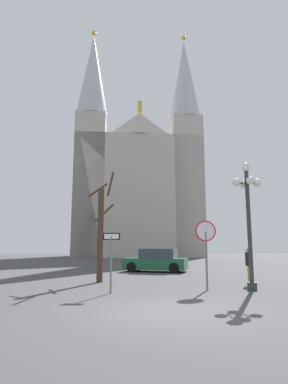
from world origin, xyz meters
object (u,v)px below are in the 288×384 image
Objects in this scene: street_lamp at (248,208)px; pedestrian_walking at (249,262)px; cathedral at (138,182)px; parked_car_near_green at (156,261)px; stop_sign at (206,241)px; one_way_arrow_sign at (111,254)px; bare_tree at (101,231)px.

street_lamp reaches higher than pedestrian_walking.
cathedral reaches higher than parked_car_near_green.
stop_sign reaches higher than one_way_arrow_sign.
pedestrian_walking is at bearing -7.90° from bare_tree.
one_way_arrow_sign is at bearing -168.36° from stop_sign.
bare_tree is 1.19× the size of parked_car_near_green.
cathedral is 6.82× the size of bare_tree.
cathedral is 38.14m from street_lamp.
stop_sign is at bearing -32.38° from bare_tree.
parked_car_near_green is at bearing -87.15° from cathedral.
pedestrian_walking reaches higher than parked_car_near_green.
parked_car_near_green is (2.94, 5.98, -1.70)m from bare_tree.
one_way_arrow_sign reaches higher than parked_car_near_green.
bare_tree is at bearing 102.99° from one_way_arrow_sign.
cathedral reaches higher than pedestrian_walking.
street_lamp is 1.15× the size of parked_car_near_green.
parked_car_near_green is (2.12, 9.53, -0.68)m from one_way_arrow_sign.
one_way_arrow_sign is 0.41× the size of bare_tree.
stop_sign is at bearing 179.40° from street_lamp.
bare_tree reaches higher than parked_car_near_green.
bare_tree is 3.22× the size of pedestrian_walking.
bare_tree is (-1.54, -34.11, -9.08)m from cathedral.
bare_tree is at bearing -92.58° from cathedral.
one_way_arrow_sign is (-0.72, -37.66, -10.10)m from cathedral.
one_way_arrow_sign is 5.66m from street_lamp.
cathedral is 7.08× the size of street_lamp.
one_way_arrow_sign is 1.33× the size of pedestrian_walking.
stop_sign is 3.72m from one_way_arrow_sign.
stop_sign reaches higher than pedestrian_walking.
stop_sign is 0.61× the size of parked_car_near_green.
pedestrian_walking is at bearing -81.62° from cathedral.
cathedral is 39.00m from one_way_arrow_sign.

